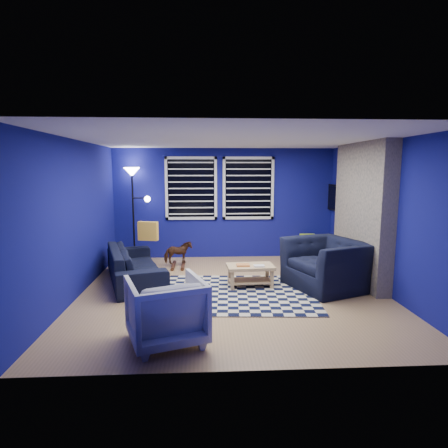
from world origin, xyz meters
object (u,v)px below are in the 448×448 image
tv (337,198)px  coffee_table (250,271)px  rocking_horse (178,253)px  armchair_big (327,264)px  floor_lamp (133,185)px  armchair_bent (166,310)px  sofa (135,265)px  cabinet (308,248)px

tv → coffee_table: 2.98m
rocking_horse → coffee_table: (1.34, -1.39, -0.03)m
armchair_big → floor_lamp: floor_lamp is taller
armchair_bent → rocking_horse: bearing=-107.8°
tv → armchair_bent: size_ratio=1.16×
rocking_horse → floor_lamp: bearing=38.3°
sofa → armchair_bent: 2.60m
coffee_table → cabinet: (1.58, 2.01, -0.04)m
armchair_big → cabinet: (0.28, 2.14, -0.17)m
armchair_bent → coffee_table: (1.25, 2.04, -0.11)m
coffee_table → floor_lamp: size_ratio=0.40×
cabinet → floor_lamp: (-3.91, -0.00, 1.45)m
tv → coffee_table: (-2.12, -1.76, -1.12)m
tv → floor_lamp: floor_lamp is taller
sofa → tv: bearing=-89.4°
coffee_table → cabinet: cabinet is taller
tv → armchair_bent: bearing=-131.5°
tv → armchair_bent: 5.18m
armchair_bent → cabinet: size_ratio=1.34×
coffee_table → armchair_big: bearing=-5.6°
armchair_bent → floor_lamp: (-1.07, 4.05, 1.30)m
sofa → rocking_horse: size_ratio=3.81×
sofa → armchair_big: (3.36, -0.56, 0.10)m
armchair_big → coffee_table: (-1.30, 0.13, -0.13)m
tv → sofa: tv is taller
cabinet → floor_lamp: size_ratio=0.31×
armchair_big → rocking_horse: 3.05m
armchair_big → coffee_table: 1.32m
tv → coffee_table: bearing=-140.2°
rocking_horse → coffee_table: bearing=-155.3°
rocking_horse → tv: bearing=-103.1°
cabinet → tv: bearing=-6.2°
rocking_horse → coffee_table: size_ratio=0.68×
armchair_big → rocking_horse: bearing=-140.8°
armchair_bent → floor_lamp: floor_lamp is taller
tv → armchair_big: bearing=-113.3°
sofa → coffee_table: (2.06, -0.43, -0.03)m
armchair_bent → rocking_horse: (-0.09, 3.43, -0.09)m
sofa → cabinet: 3.97m
armchair_bent → cabinet: bearing=-144.3°
coffee_table → sofa: bearing=168.2°
rocking_horse → armchair_big: bearing=-139.2°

